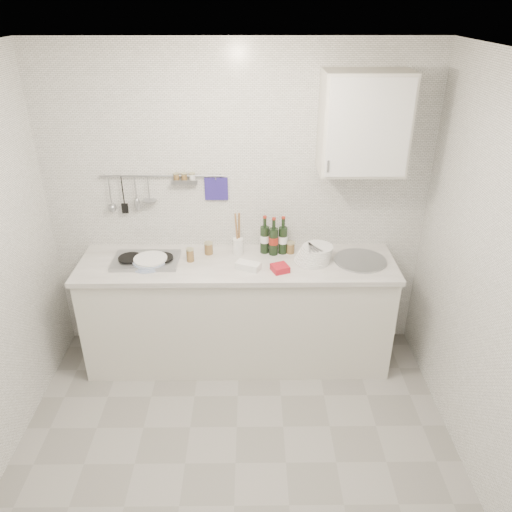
{
  "coord_description": "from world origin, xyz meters",
  "views": [
    {
      "loc": [
        0.11,
        -2.28,
        2.74
      ],
      "look_at": [
        0.14,
        0.9,
        1.07
      ],
      "focal_mm": 35.0,
      "sensor_mm": 36.0,
      "label": 1
    }
  ],
  "objects_px": {
    "plate_stack_hob": "(149,262)",
    "plate_stack_sink": "(315,254)",
    "wall_cabinet": "(364,123)",
    "wine_bottles": "(274,235)",
    "utensil_crock": "(238,244)"
  },
  "relations": [
    {
      "from": "plate_stack_hob",
      "to": "wall_cabinet",
      "type": "bearing_deg",
      "value": 5.89
    },
    {
      "from": "wine_bottles",
      "to": "utensil_crock",
      "type": "relative_size",
      "value": 0.88
    },
    {
      "from": "plate_stack_sink",
      "to": "wine_bottles",
      "type": "xyz_separation_m",
      "value": [
        -0.31,
        0.13,
        0.1
      ]
    },
    {
      "from": "plate_stack_hob",
      "to": "wine_bottles",
      "type": "relative_size",
      "value": 0.91
    },
    {
      "from": "plate_stack_sink",
      "to": "plate_stack_hob",
      "type": "bearing_deg",
      "value": -177.42
    },
    {
      "from": "wall_cabinet",
      "to": "wine_bottles",
      "type": "height_order",
      "value": "wall_cabinet"
    },
    {
      "from": "plate_stack_sink",
      "to": "utensil_crock",
      "type": "height_order",
      "value": "utensil_crock"
    },
    {
      "from": "wall_cabinet",
      "to": "plate_stack_hob",
      "type": "xyz_separation_m",
      "value": [
        -1.57,
        -0.16,
        -1.0
      ]
    },
    {
      "from": "plate_stack_hob",
      "to": "plate_stack_sink",
      "type": "height_order",
      "value": "plate_stack_sink"
    },
    {
      "from": "wall_cabinet",
      "to": "plate_stack_sink",
      "type": "xyz_separation_m",
      "value": [
        -0.3,
        -0.1,
        -0.97
      ]
    },
    {
      "from": "wine_bottles",
      "to": "wall_cabinet",
      "type": "bearing_deg",
      "value": -2.32
    },
    {
      "from": "wall_cabinet",
      "to": "plate_stack_sink",
      "type": "distance_m",
      "value": 1.03
    },
    {
      "from": "wall_cabinet",
      "to": "utensil_crock",
      "type": "distance_m",
      "value": 1.3
    },
    {
      "from": "wall_cabinet",
      "to": "plate_stack_sink",
      "type": "relative_size",
      "value": 2.32
    },
    {
      "from": "wall_cabinet",
      "to": "wine_bottles",
      "type": "distance_m",
      "value": 1.07
    }
  ]
}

